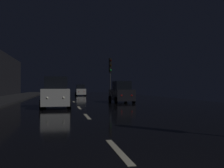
{
  "coord_description": "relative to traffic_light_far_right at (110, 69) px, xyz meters",
  "views": [
    {
      "loc": [
        -1.26,
        -2.31,
        1.42
      ],
      "look_at": [
        2.2,
        14.07,
        1.65
      ],
      "focal_mm": 39.05,
      "sensor_mm": 36.0,
      "label": 1
    }
  ],
  "objects": [
    {
      "name": "car_distant_taillights",
      "position": [
        -3.06,
        10.77,
        -2.99
      ],
      "size": [
        1.74,
        3.77,
        1.9
      ],
      "rotation": [
        0.0,
        0.0,
        1.57
      ],
      "color": "silver",
      "rests_on": "ground"
    },
    {
      "name": "lane_centerline",
      "position": [
        -5.14,
        -16.77,
        -3.85
      ],
      "size": [
        0.16,
        21.12,
        0.01
      ],
      "color": "beige",
      "rests_on": "ground"
    },
    {
      "name": "car_approaching_headlights",
      "position": [
        -6.72,
        -13.8,
        -2.87
      ],
      "size": [
        1.97,
        4.28,
        2.15
      ],
      "rotation": [
        0.0,
        0.0,
        -1.57
      ],
      "color": "silver",
      "rests_on": "ground"
    },
    {
      "name": "traffic_light_far_right",
      "position": [
        0.0,
        0.0,
        0.0
      ],
      "size": [
        0.34,
        0.47,
        5.27
      ],
      "rotation": [
        0.0,
        0.0,
        -1.47
      ],
      "color": "#38383A",
      "rests_on": "ground"
    },
    {
      "name": "ground",
      "position": [
        -5.14,
        -4.56,
        -3.87
      ],
      "size": [
        27.27,
        84.0,
        0.02
      ],
      "primitive_type": "cube",
      "color": "black"
    },
    {
      "name": "car_parked_right_far",
      "position": [
        -0.8,
        -9.12,
        -2.95
      ],
      "size": [
        1.83,
        3.95,
        1.99
      ],
      "rotation": [
        0.0,
        0.0,
        1.57
      ],
      "color": "black",
      "rests_on": "ground"
    }
  ]
}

